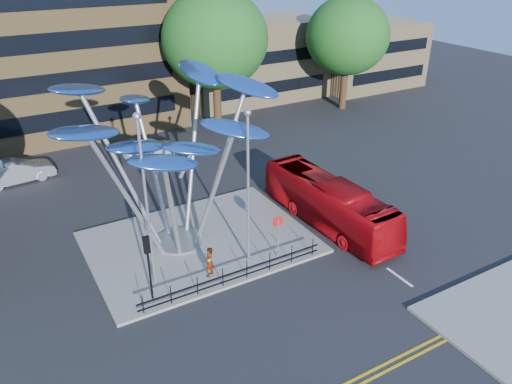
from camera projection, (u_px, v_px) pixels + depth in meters
ground at (270, 296)px, 24.00m from camera, size 120.00×120.00×0.00m
traffic_island at (200, 242)px, 28.15m from camera, size 12.00×9.00×0.15m
double_yellow_near at (351, 382)px, 19.36m from camera, size 40.00×0.12×0.01m
low_building_near at (252, 60)px, 52.50m from camera, size 15.00×8.00×8.00m
low_building_far at (366, 55)px, 57.41m from camera, size 12.00×8.00×7.00m
tree_right at (215, 39)px, 40.93m from camera, size 8.80×8.80×12.11m
tree_far at (348, 36)px, 47.58m from camera, size 8.00×8.00×10.81m
leaf_sculpture at (168, 128)px, 25.13m from camera, size 12.72×9.54×9.51m
street_lamp_left at (145, 190)px, 22.28m from camera, size 0.36×0.36×8.80m
street_lamp_right at (248, 175)px, 24.23m from camera, size 0.36×0.36×8.30m
traffic_light_island at (148, 255)px, 22.52m from camera, size 0.28×0.18×3.42m
no_entry_sign_island at (278, 230)px, 26.01m from camera, size 0.60×0.10×2.45m
pedestrian_railing_front at (235, 275)px, 24.62m from camera, size 10.00×0.06×1.00m
red_bus at (329, 203)px, 29.53m from camera, size 2.77×10.29×2.84m
pedestrian at (209, 262)px, 24.86m from camera, size 0.72×0.66×1.66m
parked_car_mid at (17, 172)px, 34.94m from camera, size 5.09×2.26×1.62m
parked_car_right at (151, 148)px, 39.39m from camera, size 4.53×1.94×1.30m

